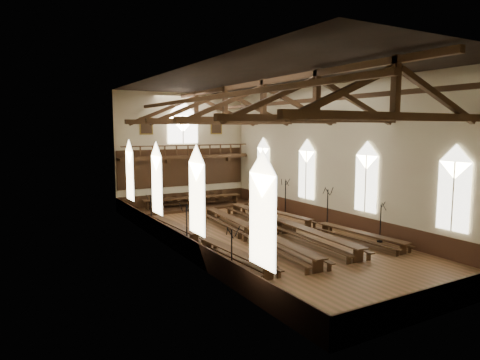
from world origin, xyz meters
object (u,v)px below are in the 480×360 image
object	(u,v)px
refectory_row_b	(252,230)
refectory_row_d	(316,224)
candelabrum_right_near	(380,230)
high_table	(193,198)
candelabrum_right_mid	(327,215)
dais	(193,207)
candelabrum_left_mid	(187,238)
refectory_row_c	(284,224)
refectory_row_a	(200,239)
candelabrum_left_far	(151,219)
candelabrum_left_near	(232,265)
candelabrum_right_far	(285,204)

from	to	relation	value
refectory_row_b	refectory_row_d	bearing A→B (deg)	-4.73
candelabrum_right_near	high_table	bearing A→B (deg)	108.47
candelabrum_right_mid	dais	bearing A→B (deg)	115.44
candelabrum_left_mid	refectory_row_c	bearing A→B (deg)	8.45
refectory_row_b	high_table	distance (m)	11.52
refectory_row_a	refectory_row_b	world-z (taller)	refectory_row_b
refectory_row_d	candelabrum_left_far	world-z (taller)	candelabrum_left_far
candelabrum_left_far	refectory_row_b	bearing A→B (deg)	-48.81
dais	candelabrum_left_near	bearing A→B (deg)	-108.35
high_table	candelabrum_right_near	xyz separation A→B (m)	(5.35, -16.00, -0.12)
high_table	candelabrum_right_mid	world-z (taller)	candelabrum_right_mid
refectory_row_c	candelabrum_right_mid	world-z (taller)	candelabrum_right_mid
refectory_row_b	dais	xyz separation A→B (m)	(1.04, 11.47, -0.47)
candelabrum_left_mid	high_table	bearing A→B (deg)	64.76
dais	high_table	size ratio (longest dim) A/B	1.31
candelabrum_left_near	candelabrum_right_far	xyz separation A→B (m)	(11.10, 11.12, 0.11)
candelabrum_left_near	candelabrum_right_far	size ratio (longest dim) A/B	0.87
refectory_row_b	candelabrum_right_near	bearing A→B (deg)	-35.35
refectory_row_d	candelabrum_right_far	size ratio (longest dim) A/B	4.80
high_table	refectory_row_c	bearing A→B (deg)	-81.22
high_table	candelabrum_left_far	distance (m)	8.37
candelabrum_left_near	candelabrum_left_mid	world-z (taller)	candelabrum_left_mid
refectory_row_c	candelabrum_left_far	size ratio (longest dim) A/B	6.07
candelabrum_left_far	candelabrum_right_far	xyz separation A→B (m)	(11.10, -0.15, 0.13)
refectory_row_a	candelabrum_right_far	world-z (taller)	candelabrum_right_far
refectory_row_d	candelabrum_left_mid	distance (m)	9.57
dais	candelabrum_right_mid	xyz separation A→B (m)	(5.35, -11.24, 0.76)
refectory_row_b	candelabrum_left_far	xyz separation A→B (m)	(-4.72, 5.39, 0.19)
candelabrum_right_near	candelabrum_left_near	bearing A→B (deg)	-173.06
candelabrum_left_far	candelabrum_right_near	bearing A→B (deg)	-41.78
candelabrum_left_mid	candelabrum_right_mid	size ratio (longest dim) A/B	1.01
refectory_row_c	candelabrum_left_mid	world-z (taller)	candelabrum_left_mid
refectory_row_a	candelabrum_left_far	size ratio (longest dim) A/B	5.60
refectory_row_b	dais	size ratio (longest dim) A/B	1.30
candelabrum_right_near	candelabrum_left_mid	bearing A→B (deg)	161.13
dais	refectory_row_b	bearing A→B (deg)	-95.17
candelabrum_left_near	candelabrum_left_far	size ratio (longest dim) A/B	1.02
refectory_row_c	dais	bearing A→B (deg)	98.78
refectory_row_c	refectory_row_a	bearing A→B (deg)	-176.53
refectory_row_b	refectory_row_c	distance (m)	2.78
candelabrum_right_mid	candelabrum_left_near	bearing A→B (deg)	-151.14
candelabrum_left_far	candelabrum_right_near	size ratio (longest dim) A/B	1.00
candelabrum_right_near	candelabrum_right_far	size ratio (longest dim) A/B	0.85
refectory_row_b	refectory_row_d	size ratio (longest dim) A/B	1.06
dais	candelabrum_right_far	size ratio (longest dim) A/B	3.93
dais	candelabrum_right_mid	distance (m)	12.46
candelabrum_right_mid	refectory_row_c	bearing A→B (deg)	177.83
refectory_row_c	dais	world-z (taller)	refectory_row_c
high_table	candelabrum_left_near	bearing A→B (deg)	-108.35
refectory_row_b	candelabrum_left_mid	size ratio (longest dim) A/B	5.21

